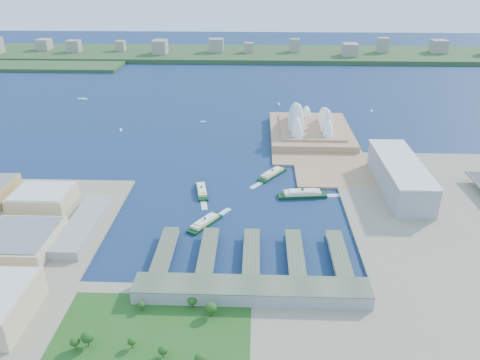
{
  "coord_description": "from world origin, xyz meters",
  "views": [
    {
      "loc": [
        17.29,
        -452.04,
        262.55
      ],
      "look_at": [
        -2.4,
        65.43,
        18.0
      ],
      "focal_mm": 35.0,
      "sensor_mm": 36.0,
      "label": 1
    }
  ],
  "objects_px": {
    "ferry_a": "(202,189)",
    "ferry_d": "(302,192)",
    "ferry_c": "(205,221)",
    "toaster_building": "(400,176)",
    "opera_house": "(311,117)",
    "ferry_b": "(272,173)"
  },
  "relations": [
    {
      "from": "ferry_d",
      "to": "ferry_b",
      "type": "bearing_deg",
      "value": 23.89
    },
    {
      "from": "opera_house",
      "to": "ferry_c",
      "type": "relative_size",
      "value": 3.69
    },
    {
      "from": "ferry_a",
      "to": "ferry_d",
      "type": "bearing_deg",
      "value": -13.91
    },
    {
      "from": "ferry_b",
      "to": "ferry_d",
      "type": "distance_m",
      "value": 68.94
    },
    {
      "from": "ferry_a",
      "to": "ferry_b",
      "type": "distance_m",
      "value": 103.57
    },
    {
      "from": "toaster_building",
      "to": "ferry_d",
      "type": "bearing_deg",
      "value": -170.16
    },
    {
      "from": "ferry_a",
      "to": "ferry_b",
      "type": "height_order",
      "value": "ferry_b"
    },
    {
      "from": "toaster_building",
      "to": "ferry_b",
      "type": "relative_size",
      "value": 3.01
    },
    {
      "from": "opera_house",
      "to": "toaster_building",
      "type": "relative_size",
      "value": 1.16
    },
    {
      "from": "toaster_building",
      "to": "ferry_a",
      "type": "relative_size",
      "value": 3.2
    },
    {
      "from": "ferry_a",
      "to": "ferry_d",
      "type": "distance_m",
      "value": 124.24
    },
    {
      "from": "ferry_c",
      "to": "toaster_building",
      "type": "bearing_deg",
      "value": -125.61
    },
    {
      "from": "ferry_a",
      "to": "ferry_d",
      "type": "height_order",
      "value": "ferry_d"
    },
    {
      "from": "opera_house",
      "to": "ferry_a",
      "type": "distance_m",
      "value": 266.38
    },
    {
      "from": "opera_house",
      "to": "ferry_d",
      "type": "bearing_deg",
      "value": -98.0
    },
    {
      "from": "ferry_c",
      "to": "ferry_d",
      "type": "xyz_separation_m",
      "value": [
        111.66,
        71.68,
        1.0
      ]
    },
    {
      "from": "opera_house",
      "to": "ferry_b",
      "type": "bearing_deg",
      "value": -112.27
    },
    {
      "from": "opera_house",
      "to": "ferry_d",
      "type": "relative_size",
      "value": 3.03
    },
    {
      "from": "ferry_b",
      "to": "ferry_c",
      "type": "relative_size",
      "value": 1.06
    },
    {
      "from": "opera_house",
      "to": "ferry_c",
      "type": "bearing_deg",
      "value": -115.99
    },
    {
      "from": "ferry_c",
      "to": "ferry_d",
      "type": "relative_size",
      "value": 0.82
    },
    {
      "from": "ferry_c",
      "to": "ferry_d",
      "type": "distance_m",
      "value": 132.69
    }
  ]
}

